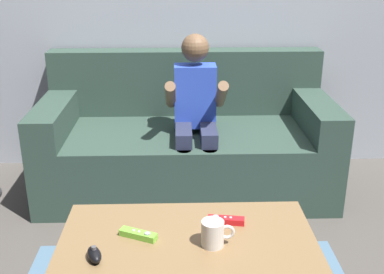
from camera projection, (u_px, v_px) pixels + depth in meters
couch at (186, 143)px, 2.97m from camera, size 1.74×0.80×0.82m
person_seated_on_couch at (196, 111)px, 2.71m from camera, size 0.34×0.42×0.98m
coffee_table at (188, 259)px, 1.71m from camera, size 0.93×0.58×0.43m
game_remote_red_near_edge at (226, 220)px, 1.81m from camera, size 0.14×0.06×0.03m
nunchuk_black at (94, 254)px, 1.59m from camera, size 0.07×0.10×0.05m
game_remote_lime_far_corner at (138, 235)px, 1.72m from camera, size 0.14×0.09×0.03m
coffee_mug at (213, 233)px, 1.66m from camera, size 0.12×0.08×0.09m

